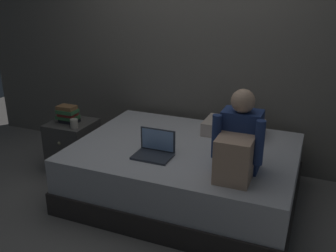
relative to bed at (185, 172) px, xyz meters
name	(u,v)px	position (x,y,z in m)	size (l,w,h in m)	color
ground_plane	(152,208)	(-0.20, -0.30, -0.26)	(8.00, 8.00, 0.00)	gray
wall_back	(198,40)	(-0.20, 0.90, 1.09)	(5.60, 0.10, 2.70)	slate
bed	(185,172)	(0.00, 0.00, 0.00)	(2.00, 1.50, 0.52)	#332D2B
nightstand	(73,146)	(-1.30, 0.08, 0.01)	(0.44, 0.46, 0.55)	#474442
person_sitting	(238,143)	(0.55, -0.34, 0.51)	(0.39, 0.44, 0.66)	navy
laptop	(155,150)	(-0.17, -0.29, 0.32)	(0.32, 0.23, 0.22)	#333842
pillow	(233,128)	(0.34, 0.45, 0.33)	(0.56, 0.36, 0.13)	beige
book_stack	(68,114)	(-1.32, 0.06, 0.38)	(0.22, 0.16, 0.19)	black
mug	(74,123)	(-1.17, -0.04, 0.33)	(0.08, 0.08, 0.09)	#BCB2A3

